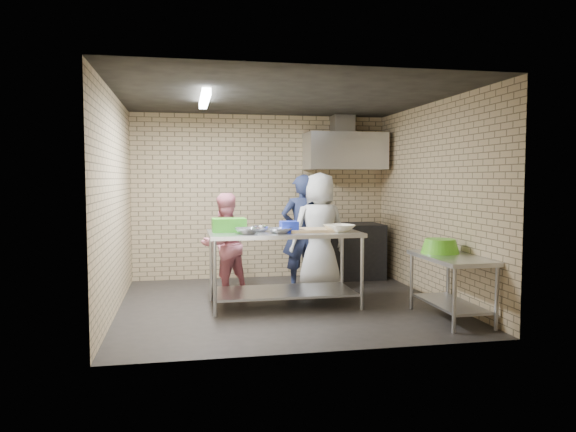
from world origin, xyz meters
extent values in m
plane|color=black|center=(0.00, 0.00, 0.00)|extent=(4.20, 4.20, 0.00)
plane|color=black|center=(0.00, 0.00, 2.70)|extent=(4.20, 4.20, 0.00)
cube|color=tan|center=(0.00, 2.00, 1.35)|extent=(4.20, 0.06, 2.70)
cube|color=tan|center=(0.00, -2.00, 1.35)|extent=(4.20, 0.06, 2.70)
cube|color=tan|center=(-2.10, 0.00, 1.35)|extent=(0.06, 4.00, 2.70)
cube|color=tan|center=(2.10, 0.00, 1.35)|extent=(0.06, 4.00, 2.70)
cube|color=silver|center=(0.00, -0.05, 0.48)|extent=(1.93, 0.97, 0.97)
cube|color=silver|center=(1.80, -1.10, 0.38)|extent=(0.60, 1.20, 0.75)
cube|color=black|center=(1.35, 1.65, 0.45)|extent=(1.20, 0.70, 0.90)
cube|color=silver|center=(1.35, 1.70, 2.10)|extent=(1.30, 0.60, 0.60)
cube|color=#A5A8AD|center=(1.35, 1.85, 2.55)|extent=(0.35, 0.30, 0.30)
cube|color=#3F2B19|center=(1.65, 1.89, 1.92)|extent=(0.80, 0.20, 0.04)
cube|color=white|center=(-1.00, 0.00, 2.64)|extent=(0.10, 1.25, 0.08)
cube|color=#2E971B|center=(-0.70, 0.07, 1.05)|extent=(0.43, 0.32, 0.17)
cube|color=#192EBD|center=(0.05, -0.15, 1.04)|extent=(0.21, 0.21, 0.14)
cube|color=tan|center=(0.35, -0.07, 0.98)|extent=(0.59, 0.45, 0.03)
imported|color=#BABCC1|center=(-0.50, -0.25, 1.00)|extent=(0.38, 0.38, 0.07)
imported|color=silver|center=(-0.30, 0.00, 1.00)|extent=(0.29, 0.29, 0.07)
imported|color=silver|center=(-0.10, -0.27, 1.00)|extent=(0.35, 0.35, 0.07)
imported|color=beige|center=(0.70, -0.20, 1.01)|extent=(0.47, 0.47, 0.09)
cylinder|color=#B22619|center=(1.40, 1.89, 2.03)|extent=(0.07, 0.07, 0.18)
cylinder|color=green|center=(1.80, 1.89, 2.02)|extent=(0.06, 0.06, 0.15)
imported|color=#141A32|center=(0.46, 0.97, 0.85)|extent=(0.65, 0.45, 1.71)
imported|color=#CE6D7E|center=(-0.72, 0.71, 0.72)|extent=(0.88, 0.82, 1.45)
imported|color=silver|center=(0.69, 0.83, 0.87)|extent=(0.92, 0.67, 1.74)
camera|label=1|loc=(-1.28, -6.88, 1.65)|focal=33.66mm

